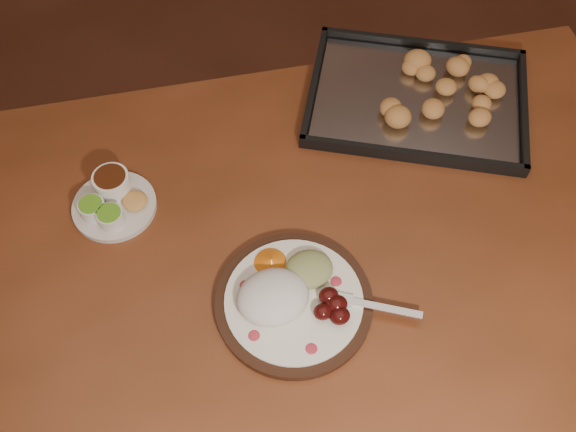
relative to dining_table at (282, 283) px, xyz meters
name	(u,v)px	position (x,y,z in m)	size (l,w,h in m)	color
ground	(298,396)	(0.03, -0.02, -0.65)	(4.00, 4.00, 0.00)	brown
dining_table	(282,283)	(0.00, 0.00, 0.00)	(1.59, 1.05, 0.75)	brown
dinner_plate	(290,297)	(-0.01, -0.09, 0.12)	(0.32, 0.26, 0.06)	black
condiment_saucer	(112,200)	(-0.26, 0.20, 0.12)	(0.15, 0.15, 0.05)	beige
baking_tray	(417,97)	(0.37, 0.26, 0.11)	(0.53, 0.49, 0.05)	black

